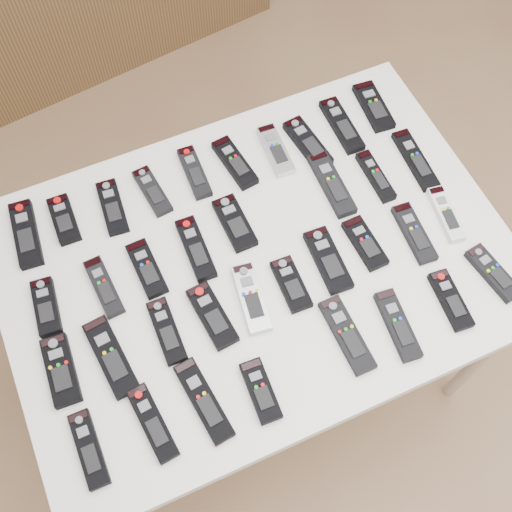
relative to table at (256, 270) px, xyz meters
name	(u,v)px	position (x,y,z in m)	size (l,w,h in m)	color
ground	(292,379)	(0.09, -0.12, -0.72)	(4.00, 4.00, 0.00)	#93634A
table	(256,270)	(0.00, 0.00, 0.00)	(1.25, 0.88, 0.78)	white
remote_0	(26,234)	(-0.50, 0.30, 0.07)	(0.06, 0.19, 0.02)	black
remote_1	(64,220)	(-0.40, 0.30, 0.07)	(0.05, 0.14, 0.02)	black
remote_2	(112,207)	(-0.28, 0.28, 0.07)	(0.05, 0.16, 0.02)	black
remote_3	(152,191)	(-0.17, 0.29, 0.07)	(0.05, 0.15, 0.02)	black
remote_4	(194,173)	(-0.05, 0.30, 0.07)	(0.05, 0.16, 0.02)	black
remote_5	(235,163)	(0.06, 0.28, 0.07)	(0.05, 0.17, 0.02)	black
remote_6	(276,150)	(0.18, 0.28, 0.07)	(0.05, 0.16, 0.02)	#B7B7BC
remote_7	(308,143)	(0.27, 0.26, 0.07)	(0.06, 0.17, 0.02)	black
remote_8	(342,125)	(0.38, 0.28, 0.07)	(0.05, 0.19, 0.02)	black
remote_9	(374,106)	(0.50, 0.30, 0.07)	(0.06, 0.17, 0.02)	black
remote_10	(46,307)	(-0.51, 0.08, 0.07)	(0.05, 0.14, 0.02)	black
remote_11	(104,287)	(-0.37, 0.08, 0.07)	(0.05, 0.16, 0.02)	black
remote_12	(147,269)	(-0.26, 0.08, 0.07)	(0.05, 0.16, 0.02)	black
remote_13	(196,249)	(-0.13, 0.08, 0.07)	(0.05, 0.18, 0.02)	black
remote_14	(235,223)	(-0.01, 0.11, 0.07)	(0.06, 0.16, 0.02)	black
remote_15	(332,184)	(0.27, 0.12, 0.07)	(0.05, 0.20, 0.02)	black
remote_16	(376,176)	(0.39, 0.09, 0.07)	(0.04, 0.16, 0.02)	black
remote_17	(415,160)	(0.51, 0.10, 0.07)	(0.05, 0.20, 0.02)	black
remote_18	(61,370)	(-0.52, -0.08, 0.07)	(0.06, 0.17, 0.02)	black
remote_19	(111,357)	(-0.41, -0.10, 0.07)	(0.06, 0.20, 0.02)	black
remote_20	(167,331)	(-0.27, -0.09, 0.07)	(0.05, 0.16, 0.02)	black
remote_21	(212,316)	(-0.16, -0.10, 0.07)	(0.06, 0.17, 0.02)	black
remote_22	(251,298)	(-0.05, -0.09, 0.07)	(0.05, 0.18, 0.02)	#B7B7BC
remote_23	(291,284)	(0.05, -0.10, 0.07)	(0.06, 0.14, 0.02)	black
remote_24	(328,260)	(0.16, -0.08, 0.07)	(0.06, 0.18, 0.02)	black
remote_25	(365,243)	(0.27, -0.07, 0.07)	(0.05, 0.15, 0.02)	black
remote_26	(414,233)	(0.39, -0.10, 0.07)	(0.05, 0.17, 0.02)	black
remote_27	(446,214)	(0.50, -0.08, 0.07)	(0.04, 0.16, 0.02)	silver
remote_28	(89,449)	(-0.51, -0.28, 0.07)	(0.05, 0.17, 0.02)	black
remote_29	(153,423)	(-0.37, -0.28, 0.07)	(0.05, 0.18, 0.02)	black
remote_30	(204,401)	(-0.25, -0.28, 0.07)	(0.05, 0.20, 0.02)	black
remote_31	(261,391)	(-0.13, -0.31, 0.07)	(0.05, 0.14, 0.02)	black
remote_32	(347,335)	(0.11, -0.27, 0.07)	(0.05, 0.19, 0.02)	black
remote_33	(398,325)	(0.23, -0.30, 0.07)	(0.05, 0.18, 0.02)	black
remote_34	(451,300)	(0.38, -0.29, 0.07)	(0.05, 0.15, 0.02)	black
remote_35	(493,273)	(0.51, -0.27, 0.07)	(0.05, 0.16, 0.02)	black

